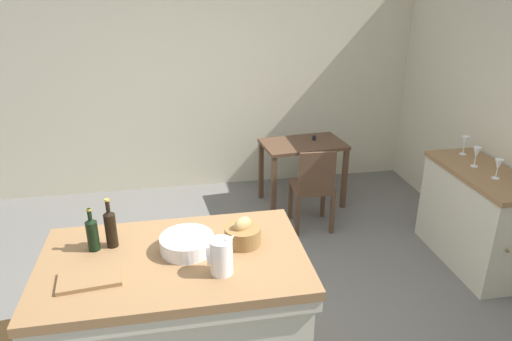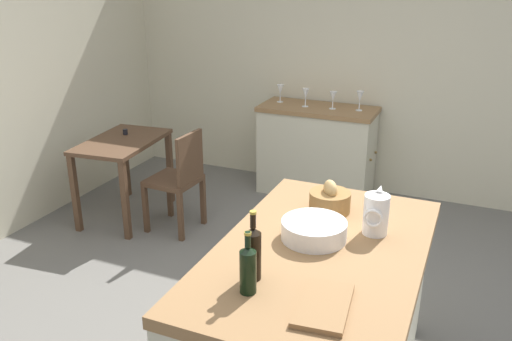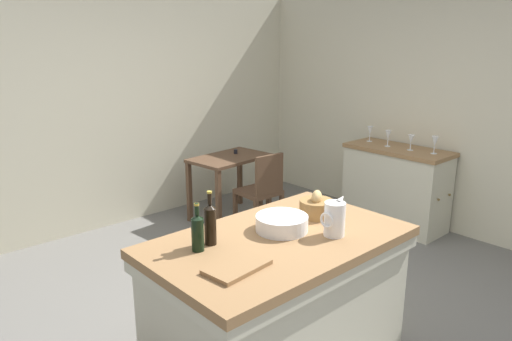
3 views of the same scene
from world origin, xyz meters
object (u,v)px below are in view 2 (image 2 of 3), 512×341
object	(u,v)px
bread_basket	(330,200)
wooden_chair	(179,178)
writing_desk	(123,152)
wine_bottle_amber	(248,268)
wash_bowl	(314,230)
side_cabinet	(316,150)
wine_bottle_dark	(253,252)
wine_glass_middle	(306,94)
wine_glass_far_left	(360,97)
cutting_board	(323,305)
pitcher	(376,214)
island_table	(317,318)
wine_glass_left	(333,97)
wine_glass_right	(280,90)

from	to	relation	value
bread_basket	wooden_chair	bearing A→B (deg)	58.68
writing_desk	wine_bottle_amber	bearing A→B (deg)	-132.68
wash_bowl	wooden_chair	bearing A→B (deg)	50.63
side_cabinet	wine_bottle_dark	distance (m)	3.16
wooden_chair	wine_glass_middle	xyz separation A→B (m)	(1.24, -0.71, 0.54)
side_cabinet	bread_basket	world-z (taller)	bread_basket
wooden_chair	wine_bottle_amber	xyz separation A→B (m)	(-1.88, -1.49, 0.51)
wine_glass_far_left	side_cabinet	bearing A→B (deg)	93.68
bread_basket	wine_bottle_amber	bearing A→B (deg)	174.17
wine_glass_middle	cutting_board	bearing A→B (deg)	-160.37
cutting_board	pitcher	bearing A→B (deg)	-4.43
pitcher	cutting_board	bearing A→B (deg)	175.57
island_table	wine_bottle_dark	xyz separation A→B (m)	(-0.37, 0.20, 0.54)
wooden_chair	wine_bottle_amber	world-z (taller)	wine_bottle_amber
bread_basket	cutting_board	distance (m)	0.93
cutting_board	side_cabinet	bearing A→B (deg)	17.42
writing_desk	wine_glass_middle	world-z (taller)	wine_glass_middle
island_table	writing_desk	xyz separation A→B (m)	(1.46, 2.28, 0.14)
wine_glass_left	side_cabinet	bearing A→B (deg)	84.98
wine_bottle_amber	writing_desk	bearing A→B (deg)	47.32
pitcher	wine_glass_left	bearing A→B (deg)	20.51
pitcher	wine_glass_right	distance (m)	2.85
island_table	pitcher	distance (m)	0.62
side_cabinet	pitcher	xyz separation A→B (m)	(-2.41, -1.04, 0.54)
island_table	wine_glass_far_left	bearing A→B (deg)	9.19
cutting_board	wine_bottle_dark	distance (m)	0.38
writing_desk	wooden_chair	distance (m)	0.62
side_cabinet	wine_glass_far_left	distance (m)	0.70
bread_basket	side_cabinet	bearing A→B (deg)	18.58
bread_basket	wine_glass_left	xyz separation A→B (m)	(2.22, 0.61, 0.06)
wine_glass_far_left	wash_bowl	bearing A→B (deg)	-171.85
writing_desk	wine_glass_right	bearing A→B (deg)	-39.06
island_table	wine_bottle_dark	distance (m)	0.69
writing_desk	wine_glass_far_left	size ratio (longest dim) A/B	5.10
pitcher	cutting_board	xyz separation A→B (m)	(-0.73, 0.06, -0.10)
island_table	pitcher	bearing A→B (deg)	-37.77
island_table	bread_basket	distance (m)	0.65
wine_bottle_dark	wine_glass_middle	bearing A→B (deg)	14.11
wine_glass_left	wooden_chair	bearing A→B (deg)	142.05
pitcher	cutting_board	size ratio (longest dim) A/B	0.74
wine_glass_middle	pitcher	bearing A→B (deg)	-153.88
island_table	wine_bottle_amber	distance (m)	0.73
pitcher	wash_bowl	world-z (taller)	pitcher
wine_bottle_amber	wine_glass_middle	distance (m)	3.22
side_cabinet	wine_glass_right	xyz separation A→B (m)	(0.05, 0.42, 0.57)
island_table	pitcher	xyz separation A→B (m)	(0.27, -0.21, 0.52)
island_table	wine_glass_middle	world-z (taller)	wine_glass_middle
wooden_chair	wine_bottle_amber	bearing A→B (deg)	-141.61
side_cabinet	writing_desk	distance (m)	1.90
wine_bottle_amber	wine_glass_far_left	size ratio (longest dim) A/B	1.53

